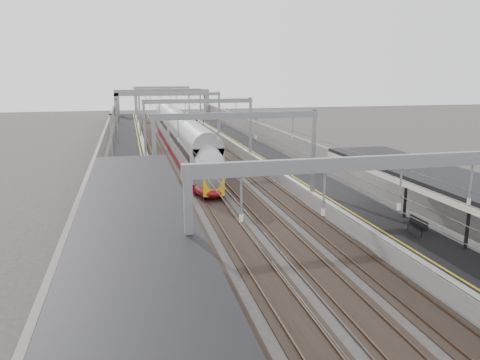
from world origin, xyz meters
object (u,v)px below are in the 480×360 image
train (181,139)px  overbridge (162,96)px  bench (417,224)px  signal_green (145,120)px

train → overbridge: bearing=88.4°
overbridge → bench: size_ratio=11.77×
bench → signal_green: size_ratio=0.54×
overbridge → train: size_ratio=0.43×
overbridge → bench: overbridge is taller
signal_green → bench: bearing=-77.4°
train → bench: 38.32m
train → signal_green: train is taller
signal_green → overbridge: bearing=79.4°
train → signal_green: size_ratio=14.76×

